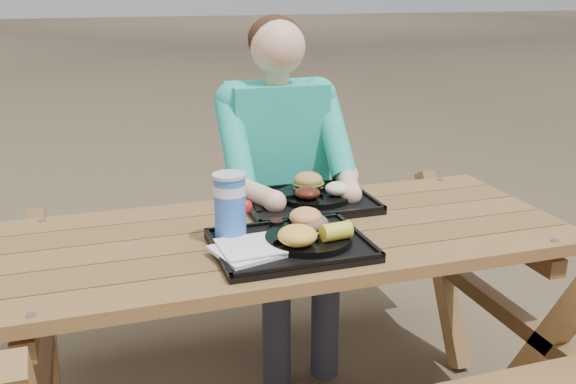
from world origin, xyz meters
name	(u,v)px	position (x,y,z in m)	size (l,w,h in m)	color
picnic_table	(288,334)	(0.00, 0.00, 0.38)	(1.80, 1.49, 0.75)	#999999
tray_near	(290,246)	(-0.04, -0.15, 0.76)	(0.45, 0.35, 0.02)	black
tray_far	(307,203)	(0.14, 0.21, 0.76)	(0.45, 0.35, 0.02)	black
plate_near	(309,239)	(0.01, -0.15, 0.78)	(0.26, 0.26, 0.02)	black
plate_far	(314,196)	(0.17, 0.22, 0.78)	(0.26, 0.26, 0.02)	black
napkin_stack	(248,250)	(-0.18, -0.18, 0.78)	(0.18, 0.18, 0.02)	white
soda_cup	(230,208)	(-0.20, -0.05, 0.87)	(0.09, 0.09, 0.19)	blue
condiment_bbq	(277,225)	(-0.04, -0.02, 0.78)	(0.04, 0.04, 0.03)	black
condiment_mustard	(295,221)	(0.02, -0.02, 0.79)	(0.05, 0.05, 0.03)	gold
sandwich	(310,213)	(0.03, -0.11, 0.84)	(0.10, 0.10, 0.11)	#EE9754
mac_cheese	(297,235)	(-0.04, -0.21, 0.82)	(0.11, 0.11, 0.06)	yellow
corn_cob	(336,231)	(0.08, -0.21, 0.82)	(0.09, 0.09, 0.05)	yellow
cutlery_far	(263,202)	(-0.02, 0.23, 0.77)	(0.03, 0.17, 0.01)	black
burger	(308,176)	(0.17, 0.28, 0.84)	(0.11, 0.11, 0.10)	#C68546
baked_beans	(307,193)	(0.13, 0.17, 0.81)	(0.09, 0.09, 0.04)	#45180D
potato_salad	(337,188)	(0.24, 0.18, 0.81)	(0.09, 0.09, 0.05)	white
diner	(278,203)	(0.14, 0.58, 0.64)	(0.48, 0.84, 1.28)	#17A28C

